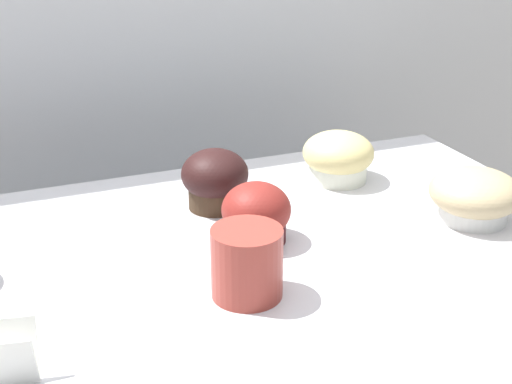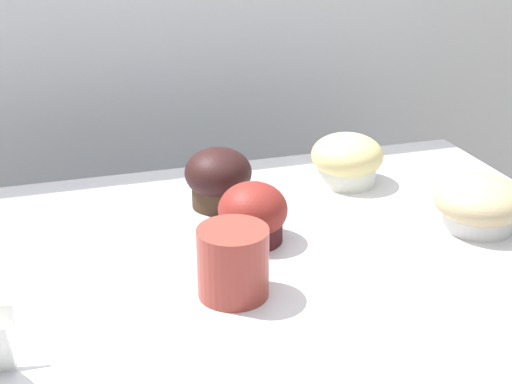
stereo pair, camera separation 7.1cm
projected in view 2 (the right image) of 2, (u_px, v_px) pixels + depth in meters
wall_back at (142, 144)px, 1.40m from camera, size 3.20×0.10×1.80m
muffin_back_left at (480, 203)px, 0.93m from camera, size 0.12×0.12×0.07m
muffin_back_right at (218, 178)px, 0.99m from camera, size 0.09×0.09×0.08m
muffin_front_left at (253, 215)px, 0.89m from camera, size 0.09×0.09×0.08m
muffin_front_right at (347, 160)px, 1.07m from camera, size 0.11×0.11×0.08m
coffee_cup at (232, 260)px, 0.77m from camera, size 0.08×0.12×0.08m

